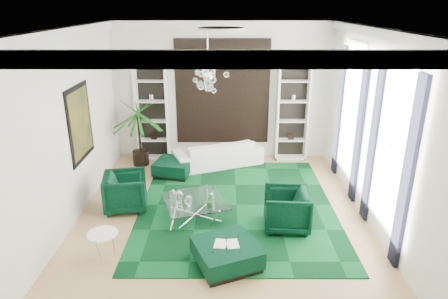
{
  "coord_description": "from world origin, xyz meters",
  "views": [
    {
      "loc": [
        0.06,
        -7.45,
        4.23
      ],
      "look_at": [
        0.05,
        0.5,
        1.3
      ],
      "focal_mm": 32.0,
      "sensor_mm": 36.0,
      "label": 1
    }
  ],
  "objects_px": {
    "armchair_right": "(287,209)",
    "coffee_table": "(195,209)",
    "side_table": "(104,246)",
    "palm": "(138,123)",
    "ottoman_side": "(174,168)",
    "armchair_left": "(126,191)",
    "ottoman_front": "(226,254)",
    "sofa": "(218,153)"
  },
  "relations": [
    {
      "from": "armchair_right",
      "to": "coffee_table",
      "type": "relative_size",
      "value": 0.75
    },
    {
      "from": "armchair_right",
      "to": "side_table",
      "type": "distance_m",
      "value": 3.49
    },
    {
      "from": "side_table",
      "to": "palm",
      "type": "relative_size",
      "value": 0.22
    },
    {
      "from": "armchair_right",
      "to": "coffee_table",
      "type": "height_order",
      "value": "armchair_right"
    },
    {
      "from": "ottoman_side",
      "to": "side_table",
      "type": "height_order",
      "value": "side_table"
    },
    {
      "from": "armchair_left",
      "to": "armchair_right",
      "type": "height_order",
      "value": "same"
    },
    {
      "from": "ottoman_side",
      "to": "ottoman_front",
      "type": "bearing_deg",
      "value": -70.41
    },
    {
      "from": "coffee_table",
      "to": "ottoman_side",
      "type": "height_order",
      "value": "coffee_table"
    },
    {
      "from": "sofa",
      "to": "side_table",
      "type": "relative_size",
      "value": 4.6
    },
    {
      "from": "ottoman_front",
      "to": "ottoman_side",
      "type": "bearing_deg",
      "value": 109.59
    },
    {
      "from": "coffee_table",
      "to": "ottoman_front",
      "type": "height_order",
      "value": "coffee_table"
    },
    {
      "from": "sofa",
      "to": "coffee_table",
      "type": "distance_m",
      "value": 2.94
    },
    {
      "from": "armchair_left",
      "to": "ottoman_side",
      "type": "distance_m",
      "value": 1.99
    },
    {
      "from": "armchair_right",
      "to": "ottoman_side",
      "type": "height_order",
      "value": "armchair_right"
    },
    {
      "from": "side_table",
      "to": "armchair_left",
      "type": "bearing_deg",
      "value": 91.15
    },
    {
      "from": "armchair_right",
      "to": "palm",
      "type": "height_order",
      "value": "palm"
    },
    {
      "from": "side_table",
      "to": "palm",
      "type": "bearing_deg",
      "value": 92.86
    },
    {
      "from": "armchair_left",
      "to": "ottoman_side",
      "type": "height_order",
      "value": "armchair_left"
    },
    {
      "from": "armchair_right",
      "to": "ottoman_front",
      "type": "xyz_separation_m",
      "value": [
        -1.19,
        -1.21,
        -0.21
      ]
    },
    {
      "from": "palm",
      "to": "sofa",
      "type": "bearing_deg",
      "value": -1.07
    },
    {
      "from": "coffee_table",
      "to": "side_table",
      "type": "relative_size",
      "value": 2.31
    },
    {
      "from": "ottoman_side",
      "to": "ottoman_front",
      "type": "xyz_separation_m",
      "value": [
        1.35,
        -3.8,
        0.0
      ]
    },
    {
      "from": "sofa",
      "to": "armchair_left",
      "type": "relative_size",
      "value": 2.68
    },
    {
      "from": "palm",
      "to": "coffee_table",
      "type": "bearing_deg",
      "value": -59.95
    },
    {
      "from": "armchair_left",
      "to": "armchair_right",
      "type": "distance_m",
      "value": 3.45
    },
    {
      "from": "armchair_right",
      "to": "palm",
      "type": "relative_size",
      "value": 0.37
    },
    {
      "from": "ottoman_front",
      "to": "coffee_table",
      "type": "bearing_deg",
      "value": 112.32
    },
    {
      "from": "sofa",
      "to": "palm",
      "type": "relative_size",
      "value": 1.0
    },
    {
      "from": "side_table",
      "to": "ottoman_side",
      "type": "bearing_deg",
      "value": 77.93
    },
    {
      "from": "armchair_left",
      "to": "coffee_table",
      "type": "bearing_deg",
      "value": -115.39
    },
    {
      "from": "sofa",
      "to": "armchair_right",
      "type": "xyz_separation_m",
      "value": [
        1.41,
        -3.27,
        0.06
      ]
    },
    {
      "from": "sofa",
      "to": "palm",
      "type": "distance_m",
      "value": 2.29
    },
    {
      "from": "sofa",
      "to": "ottoman_front",
      "type": "height_order",
      "value": "sofa"
    },
    {
      "from": "armchair_right",
      "to": "palm",
      "type": "xyz_separation_m",
      "value": [
        -3.54,
        3.31,
        0.79
      ]
    },
    {
      "from": "coffee_table",
      "to": "sofa",
      "type": "bearing_deg",
      "value": 81.73
    },
    {
      "from": "armchair_left",
      "to": "palm",
      "type": "relative_size",
      "value": 0.37
    },
    {
      "from": "side_table",
      "to": "sofa",
      "type": "bearing_deg",
      "value": 66.17
    },
    {
      "from": "sofa",
      "to": "coffee_table",
      "type": "height_order",
      "value": "sofa"
    },
    {
      "from": "sofa",
      "to": "coffee_table",
      "type": "bearing_deg",
      "value": 60.07
    },
    {
      "from": "sofa",
      "to": "armchair_right",
      "type": "distance_m",
      "value": 3.57
    },
    {
      "from": "armchair_right",
      "to": "ottoman_front",
      "type": "height_order",
      "value": "armchair_right"
    },
    {
      "from": "armchair_right",
      "to": "side_table",
      "type": "height_order",
      "value": "armchair_right"
    }
  ]
}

